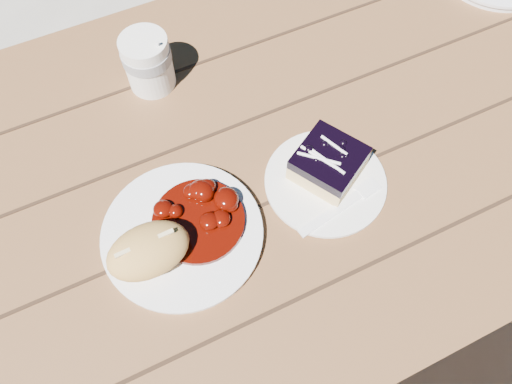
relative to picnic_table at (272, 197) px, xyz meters
name	(u,v)px	position (x,y,z in m)	size (l,w,h in m)	color
ground	(267,286)	(0.00, 0.00, -0.59)	(60.00, 60.00, 0.00)	#9B978C
picnic_table	(272,197)	(0.00, 0.00, 0.00)	(2.00, 1.55, 0.75)	brown
main_plate	(183,235)	(-0.20, -0.08, 0.17)	(0.24, 0.24, 0.02)	white
goulash_stew	(198,216)	(-0.17, -0.07, 0.20)	(0.14, 0.14, 0.04)	#490902
bread_roll	(148,251)	(-0.25, -0.10, 0.21)	(0.12, 0.08, 0.06)	tan
dessert_plate	(325,183)	(0.05, -0.09, 0.17)	(0.19, 0.19, 0.01)	white
blueberry_cake	(329,163)	(0.06, -0.07, 0.20)	(0.13, 0.13, 0.06)	#E6C47D
fork_dessert	(332,213)	(0.03, -0.14, 0.17)	(0.03, 0.16, 0.01)	white
coffee_cup	(148,63)	(-0.13, 0.23, 0.21)	(0.08, 0.08, 0.10)	white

